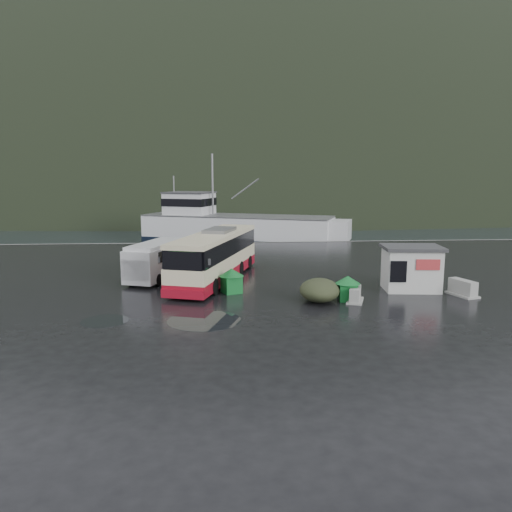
{
  "coord_description": "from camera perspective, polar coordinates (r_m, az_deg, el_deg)",
  "views": [
    {
      "loc": [
        -1.06,
        -26.91,
        6.47
      ],
      "look_at": [
        1.01,
        1.78,
        1.7
      ],
      "focal_mm": 35.0,
      "sensor_mm": 36.0,
      "label": 1
    }
  ],
  "objects": [
    {
      "name": "coach_bus",
      "position": [
        30.76,
        -4.62,
        -2.76
      ],
      "size": [
        5.99,
        11.39,
        3.12
      ],
      "primitive_type": null,
      "rotation": [
        0.0,
        0.0,
        -0.3
      ],
      "color": "beige",
      "rests_on": "ground"
    },
    {
      "name": "waste_bin_right",
      "position": [
        26.23,
        10.38,
        -5.02
      ],
      "size": [
        1.0,
        1.0,
        1.29
      ],
      "primitive_type": null,
      "rotation": [
        0.0,
        0.0,
        -0.08
      ],
      "color": "#126828",
      "rests_on": "ground"
    },
    {
      "name": "fishing_trawler",
      "position": [
        55.97,
        -2.18,
        2.77
      ],
      "size": [
        25.27,
        14.3,
        10.0
      ],
      "primitive_type": null,
      "rotation": [
        0.0,
        0.0,
        -0.38
      ],
      "color": "silver",
      "rests_on": "ground"
    },
    {
      "name": "ground",
      "position": [
        27.7,
        -1.83,
        -4.1
      ],
      "size": [
        160.0,
        160.0,
        0.0
      ],
      "primitive_type": "plane",
      "color": "black",
      "rests_on": "ground"
    },
    {
      "name": "headland",
      "position": [
        277.21,
        -1.85,
        8.07
      ],
      "size": [
        780.0,
        540.0,
        570.0
      ],
      "primitive_type": "ellipsoid",
      "color": "black",
      "rests_on": "ground"
    },
    {
      "name": "dome_tent",
      "position": [
        25.96,
        7.26,
        -5.09
      ],
      "size": [
        2.58,
        3.23,
        1.13
      ],
      "primitive_type": null,
      "rotation": [
        0.0,
        0.0,
        -0.2
      ],
      "color": "#313721",
      "rests_on": "ground"
    },
    {
      "name": "harbor_water",
      "position": [
        137.07,
        -3.7,
        6.69
      ],
      "size": [
        300.0,
        180.0,
        0.02
      ],
      "primitive_type": "cube",
      "color": "black",
      "rests_on": "ground"
    },
    {
      "name": "puddles",
      "position": [
        22.65,
        -9.17,
        -7.29
      ],
      "size": [
        7.12,
        3.32,
        0.01
      ],
      "color": "black",
      "rests_on": "ground"
    },
    {
      "name": "jersey_barrier_a",
      "position": [
        26.09,
        11.25,
        -5.13
      ],
      "size": [
        1.24,
        1.69,
        0.76
      ],
      "primitive_type": null,
      "rotation": [
        0.0,
        0.0,
        -0.35
      ],
      "color": "#999993",
      "rests_on": "ground"
    },
    {
      "name": "jersey_barrier_b",
      "position": [
        29.23,
        16.18,
        -3.75
      ],
      "size": [
        0.78,
        1.55,
        0.77
      ],
      "primitive_type": null,
      "rotation": [
        0.0,
        0.0,
        -0.01
      ],
      "color": "#999993",
      "rests_on": "ground"
    },
    {
      "name": "ticket_kiosk",
      "position": [
        29.4,
        17.2,
        -3.73
      ],
      "size": [
        3.45,
        2.76,
        2.5
      ],
      "primitive_type": null,
      "rotation": [
        0.0,
        0.0,
        -0.11
      ],
      "color": "silver",
      "rests_on": "ground"
    },
    {
      "name": "quay_edge",
      "position": [
        47.37,
        -2.81,
        1.55
      ],
      "size": [
        160.0,
        0.6,
        1.5
      ],
      "primitive_type": "cube",
      "color": "#999993",
      "rests_on": "ground"
    },
    {
      "name": "waste_bin_left",
      "position": [
        27.48,
        -2.8,
        -4.21
      ],
      "size": [
        1.26,
        1.26,
        1.36
      ],
      "primitive_type": null,
      "rotation": [
        0.0,
        0.0,
        0.37
      ],
      "color": "#126828",
      "rests_on": "ground"
    },
    {
      "name": "white_van",
      "position": [
        31.51,
        -11.18,
        -2.62
      ],
      "size": [
        3.66,
        5.91,
        2.33
      ],
      "primitive_type": null,
      "rotation": [
        0.0,
        0.0,
        -0.34
      ],
      "color": "silver",
      "rests_on": "ground"
    },
    {
      "name": "jersey_barrier_c",
      "position": [
        28.98,
        22.5,
        -4.22
      ],
      "size": [
        1.34,
        1.91,
        0.87
      ],
      "primitive_type": null,
      "rotation": [
        0.0,
        0.0,
        0.3
      ],
      "color": "#999993",
      "rests_on": "ground"
    }
  ]
}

